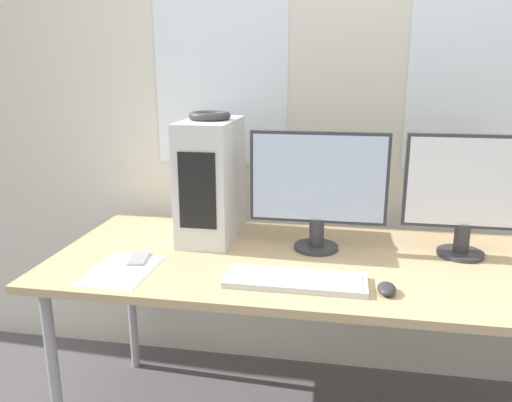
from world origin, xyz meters
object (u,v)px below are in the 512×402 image
at_px(mouse, 387,289).
at_px(keyboard, 296,280).
at_px(headphones, 210,116).
at_px(monitor_right_near, 467,191).
at_px(cell_phone, 139,259).
at_px(monitor_main, 318,186).
at_px(pc_tower, 211,179).

bearing_deg(mouse, keyboard, 174.94).
bearing_deg(headphones, monitor_right_near, -3.57).
height_order(headphones, monitor_right_near, headphones).
bearing_deg(monitor_right_near, mouse, -127.90).
bearing_deg(headphones, cell_phone, -121.85).
bearing_deg(keyboard, monitor_right_near, 31.31).
xyz_separation_m(headphones, monitor_main, (0.43, -0.09, -0.24)).
xyz_separation_m(pc_tower, monitor_main, (0.43, -0.09, 0.01)).
distance_m(headphones, mouse, 0.93).
distance_m(pc_tower, mouse, 0.83).
distance_m(headphones, keyboard, 0.74).
bearing_deg(monitor_main, pc_tower, 168.82).
relative_size(headphones, mouse, 1.86).
height_order(headphones, monitor_main, headphones).
xyz_separation_m(pc_tower, keyboard, (0.39, -0.41, -0.23)).
bearing_deg(pc_tower, monitor_right_near, -3.52).
height_order(pc_tower, cell_phone, pc_tower).
bearing_deg(cell_phone, headphones, 49.29).
relative_size(pc_tower, keyboard, 1.05).
height_order(headphones, mouse, headphones).
xyz_separation_m(monitor_right_near, mouse, (-0.29, -0.38, -0.23)).
bearing_deg(mouse, monitor_main, 124.10).
xyz_separation_m(monitor_right_near, cell_phone, (-1.16, -0.25, -0.24)).
bearing_deg(mouse, monitor_right_near, 52.10).
relative_size(monitor_right_near, keyboard, 0.99).
bearing_deg(monitor_right_near, pc_tower, 176.48).
relative_size(pc_tower, monitor_right_near, 1.06).
height_order(monitor_main, cell_phone, monitor_main).
xyz_separation_m(headphones, mouse, (0.67, -0.44, -0.48)).
xyz_separation_m(pc_tower, mouse, (0.67, -0.44, -0.22)).
height_order(monitor_right_near, keyboard, monitor_right_near).
bearing_deg(mouse, pc_tower, 146.94).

